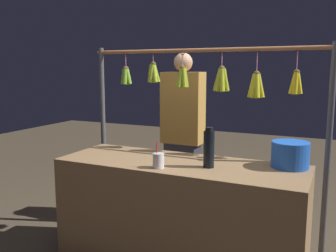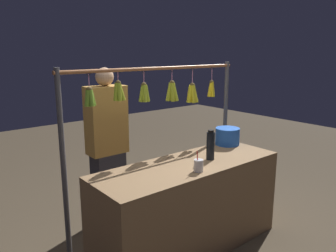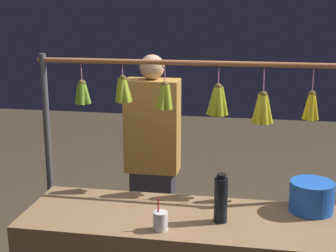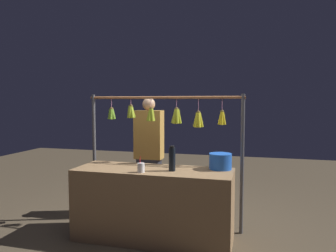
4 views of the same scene
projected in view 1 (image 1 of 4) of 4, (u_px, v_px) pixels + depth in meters
market_counter at (180, 216)px, 2.71m from camera, size 1.79×0.62×0.82m
display_rack at (203, 103)px, 2.96m from camera, size 2.00×0.13×1.67m
water_bottle at (209, 148)px, 2.49m from camera, size 0.08×0.08×0.28m
blue_bucket at (290, 155)px, 2.49m from camera, size 0.25×0.25×0.18m
drink_cup at (158, 160)px, 2.49m from camera, size 0.08×0.08×0.18m
vendor_person at (183, 139)px, 3.55m from camera, size 0.39×0.21×1.64m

